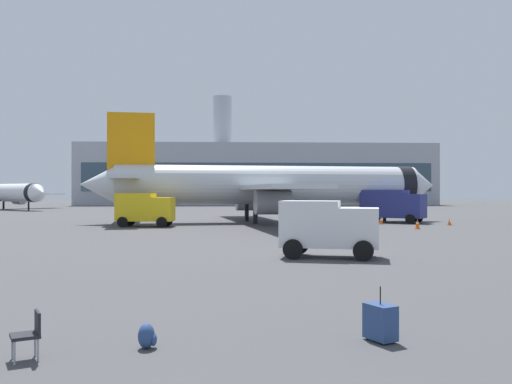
{
  "coord_description": "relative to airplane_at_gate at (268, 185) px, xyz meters",
  "views": [
    {
      "loc": [
        -0.01,
        -4.48,
        3.0
      ],
      "look_at": [
        1.6,
        30.11,
        3.0
      ],
      "focal_mm": 38.9,
      "sensor_mm": 36.0,
      "label": 1
    }
  ],
  "objects": [
    {
      "name": "safety_cone_mid",
      "position": [
        16.01,
        -5.48,
        -3.35
      ],
      "size": [
        0.44,
        0.44,
        0.62
      ],
      "color": "#F2590C",
      "rests_on": "ground"
    },
    {
      "name": "gate_chair",
      "position": [
        -7.35,
        -44.56,
        -3.16
      ],
      "size": [
        0.64,
        0.64,
        0.86
      ],
      "color": "black",
      "rests_on": "ground"
    },
    {
      "name": "cargo_van",
      "position": [
        0.71,
        -29.46,
        -2.21
      ],
      "size": [
        4.77,
        3.26,
        2.6
      ],
      "color": "white",
      "rests_on": "ground"
    },
    {
      "name": "service_truck",
      "position": [
        -11.18,
        -6.33,
        -2.05
      ],
      "size": [
        5.0,
        2.94,
        2.9
      ],
      "color": "yellow",
      "rests_on": "ground"
    },
    {
      "name": "rolling_suitcase",
      "position": [
        -0.75,
        -43.63,
        -3.27
      ],
      "size": [
        0.64,
        0.75,
        1.1
      ],
      "color": "navy",
      "rests_on": "ground"
    },
    {
      "name": "airplane_at_gate",
      "position": [
        0.0,
        0.0,
        0.0
      ],
      "size": [
        35.74,
        32.36,
        10.5
      ],
      "color": "silver",
      "rests_on": "ground"
    },
    {
      "name": "terminal_building",
      "position": [
        2.41,
        79.16,
        3.49
      ],
      "size": [
        81.96,
        22.18,
        26.07
      ],
      "color": "#9EA3AD",
      "rests_on": "ground"
    },
    {
      "name": "traveller_backpack",
      "position": [
        -5.36,
        -43.93,
        -3.42
      ],
      "size": [
        0.36,
        0.4,
        0.48
      ],
      "color": "navy",
      "rests_on": "ground"
    },
    {
      "name": "safety_cone_near",
      "position": [
        11.41,
        -10.37,
        -3.25
      ],
      "size": [
        0.44,
        0.44,
        0.83
      ],
      "color": "#F2590C",
      "rests_on": "ground"
    },
    {
      "name": "safety_cone_far",
      "position": [
        10.26,
        -3.68,
        -3.32
      ],
      "size": [
        0.44,
        0.44,
        0.69
      ],
      "color": "#F2590C",
      "rests_on": "ground"
    },
    {
      "name": "fuel_truck",
      "position": [
        12.05,
        -1.14,
        -1.88
      ],
      "size": [
        6.28,
        5.45,
        3.2
      ],
      "color": "navy",
      "rests_on": "ground"
    }
  ]
}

